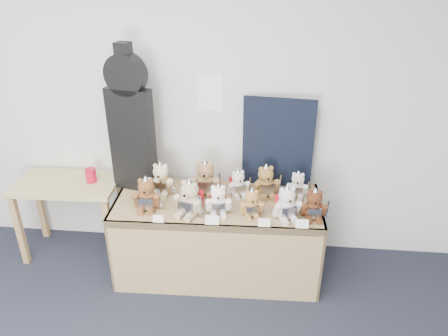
# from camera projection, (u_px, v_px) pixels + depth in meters

# --- Properties ---
(room_shell) EXTENTS (6.00, 6.00, 6.00)m
(room_shell) POSITION_uv_depth(u_px,v_px,m) (210.00, 93.00, 3.48)
(room_shell) COLOR silver
(room_shell) RESTS_ON floor
(display_table) EXTENTS (1.65, 0.73, 0.68)m
(display_table) POSITION_uv_depth(u_px,v_px,m) (217.00, 222.00, 3.45)
(display_table) COLOR #967E4C
(display_table) RESTS_ON floor
(side_table) EXTENTS (0.87, 0.50, 0.71)m
(side_table) POSITION_uv_depth(u_px,v_px,m) (69.00, 195.00, 3.72)
(side_table) COLOR #92804F
(side_table) RESTS_ON floor
(guitar_case) EXTENTS (0.38, 0.18, 1.19)m
(guitar_case) POSITION_uv_depth(u_px,v_px,m) (131.00, 122.00, 3.38)
(guitar_case) COLOR black
(guitar_case) RESTS_ON display_table
(navy_board) EXTENTS (0.57, 0.08, 0.76)m
(navy_board) POSITION_uv_depth(u_px,v_px,m) (278.00, 143.00, 3.51)
(navy_board) COLOR black
(navy_board) RESTS_ON display_table
(red_cup) EXTENTS (0.09, 0.09, 0.12)m
(red_cup) POSITION_uv_depth(u_px,v_px,m) (91.00, 175.00, 3.64)
(red_cup) COLOR #B50C24
(red_cup) RESTS_ON side_table
(teddy_front_far_left) EXTENTS (0.24, 0.20, 0.29)m
(teddy_front_far_left) POSITION_uv_depth(u_px,v_px,m) (147.00, 195.00, 3.30)
(teddy_front_far_left) COLOR brown
(teddy_front_far_left) RESTS_ON display_table
(teddy_front_left) EXTENTS (0.25, 0.25, 0.31)m
(teddy_front_left) POSITION_uv_depth(u_px,v_px,m) (190.00, 199.00, 3.23)
(teddy_front_left) COLOR tan
(teddy_front_left) RESTS_ON display_table
(teddy_front_centre) EXTENTS (0.22, 0.19, 0.27)m
(teddy_front_centre) POSITION_uv_depth(u_px,v_px,m) (218.00, 201.00, 3.25)
(teddy_front_centre) COLOR white
(teddy_front_centre) RESTS_ON display_table
(teddy_front_right) EXTENTS (0.20, 0.18, 0.24)m
(teddy_front_right) POSITION_uv_depth(u_px,v_px,m) (252.00, 204.00, 3.23)
(teddy_front_right) COLOR #A5773E
(teddy_front_right) RESTS_ON display_table
(teddy_front_far_right) EXTENTS (0.24, 0.22, 0.29)m
(teddy_front_far_right) POSITION_uv_depth(u_px,v_px,m) (287.00, 204.00, 3.19)
(teddy_front_far_right) COLOR silver
(teddy_front_far_right) RESTS_ON display_table
(teddy_front_end) EXTENTS (0.22, 0.17, 0.26)m
(teddy_front_end) POSITION_uv_depth(u_px,v_px,m) (314.00, 205.00, 3.19)
(teddy_front_end) COLOR #502C1B
(teddy_front_end) RESTS_ON display_table
(teddy_back_left) EXTENTS (0.24, 0.20, 0.30)m
(teddy_back_left) POSITION_uv_depth(u_px,v_px,m) (161.00, 180.00, 3.51)
(teddy_back_left) COLOR beige
(teddy_back_left) RESTS_ON display_table
(teddy_back_centre_left) EXTENTS (0.26, 0.21, 0.32)m
(teddy_back_centre_left) POSITION_uv_depth(u_px,v_px,m) (205.00, 179.00, 3.50)
(teddy_back_centre_left) COLOR #99764C
(teddy_back_centre_left) RESTS_ON display_table
(teddy_back_centre_right) EXTENTS (0.20, 0.19, 0.24)m
(teddy_back_centre_right) POSITION_uv_depth(u_px,v_px,m) (238.00, 184.00, 3.50)
(teddy_back_centre_right) COLOR silver
(teddy_back_centre_right) RESTS_ON display_table
(teddy_back_right) EXTENTS (0.25, 0.23, 0.29)m
(teddy_back_right) POSITION_uv_depth(u_px,v_px,m) (266.00, 182.00, 3.48)
(teddy_back_right) COLOR olive
(teddy_back_right) RESTS_ON display_table
(teddy_back_end) EXTENTS (0.19, 0.16, 0.24)m
(teddy_back_end) POSITION_uv_depth(u_px,v_px,m) (297.00, 185.00, 3.48)
(teddy_back_end) COLOR white
(teddy_back_end) RESTS_ON display_table
(teddy_back_far_left) EXTENTS (0.18, 0.16, 0.21)m
(teddy_back_far_left) POSITION_uv_depth(u_px,v_px,m) (163.00, 184.00, 3.52)
(teddy_back_far_left) COLOR olive
(teddy_back_far_left) RESTS_ON display_table
(entry_card_a) EXTENTS (0.08, 0.02, 0.06)m
(entry_card_a) POSITION_uv_depth(u_px,v_px,m) (158.00, 219.00, 3.17)
(entry_card_a) COLOR white
(entry_card_a) RESTS_ON display_table
(entry_card_b) EXTENTS (0.10, 0.02, 0.07)m
(entry_card_b) POSITION_uv_depth(u_px,v_px,m) (212.00, 220.00, 3.14)
(entry_card_b) COLOR white
(entry_card_b) RESTS_ON display_table
(entry_card_c) EXTENTS (0.09, 0.02, 0.06)m
(entry_card_c) POSITION_uv_depth(u_px,v_px,m) (264.00, 223.00, 3.12)
(entry_card_c) COLOR white
(entry_card_c) RESTS_ON display_table
(entry_card_d) EXTENTS (0.09, 0.02, 0.07)m
(entry_card_d) POSITION_uv_depth(u_px,v_px,m) (302.00, 224.00, 3.10)
(entry_card_d) COLOR white
(entry_card_d) RESTS_ON display_table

